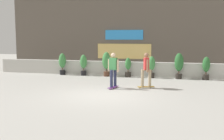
% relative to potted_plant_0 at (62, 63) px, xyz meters
% --- Properties ---
extents(ground_plane, '(48.00, 48.00, 0.00)m').
position_rel_potted_plant_0_xyz_m(ground_plane, '(4.36, -5.55, -0.79)').
color(ground_plane, '#B2AFA8').
extents(planter_wall, '(18.00, 0.40, 0.90)m').
position_rel_potted_plant_0_xyz_m(planter_wall, '(4.36, 0.45, -0.34)').
color(planter_wall, beige).
rests_on(planter_wall, ground).
extents(building_backdrop, '(20.00, 2.08, 6.50)m').
position_rel_potted_plant_0_xyz_m(building_backdrop, '(4.36, 4.45, 2.46)').
color(building_backdrop, '#60564C').
rests_on(building_backdrop, ground).
extents(potted_plant_0, '(0.46, 0.46, 1.39)m').
position_rel_potted_plant_0_xyz_m(potted_plant_0, '(0.00, 0.00, 0.00)').
color(potted_plant_0, black).
rests_on(potted_plant_0, ground).
extents(potted_plant_1, '(0.43, 0.43, 1.33)m').
position_rel_potted_plant_0_xyz_m(potted_plant_1, '(1.46, 0.00, -0.05)').
color(potted_plant_1, black).
rests_on(potted_plant_1, ground).
extents(potted_plant_2, '(0.52, 0.52, 1.51)m').
position_rel_potted_plant_0_xyz_m(potted_plant_2, '(2.97, 0.00, 0.09)').
color(potted_plant_2, brown).
rests_on(potted_plant_2, ground).
extents(potted_plant_3, '(0.36, 0.36, 1.19)m').
position_rel_potted_plant_0_xyz_m(potted_plant_3, '(4.34, 0.00, -0.17)').
color(potted_plant_3, '#2D2823').
rests_on(potted_plant_3, ground).
extents(potted_plant_4, '(0.41, 0.41, 1.30)m').
position_rel_potted_plant_0_xyz_m(potted_plant_4, '(5.77, 0.00, -0.07)').
color(potted_plant_4, '#2D2823').
rests_on(potted_plant_4, ground).
extents(potted_plant_5, '(0.52, 0.52, 1.51)m').
position_rel_potted_plant_0_xyz_m(potted_plant_5, '(7.36, -0.00, 0.09)').
color(potted_plant_5, '#2D2823').
rests_on(potted_plant_5, ground).
extents(potted_plant_6, '(0.43, 0.43, 1.32)m').
position_rel_potted_plant_0_xyz_m(potted_plant_6, '(8.87, -0.00, -0.05)').
color(potted_plant_6, '#2D2823').
rests_on(potted_plant_6, ground).
extents(skater_far_right, '(0.55, 0.82, 1.70)m').
position_rel_potted_plant_0_xyz_m(skater_far_right, '(4.38, -3.89, 0.15)').
color(skater_far_right, '#72338C').
rests_on(skater_far_right, ground).
extents(skater_mid_plaza, '(0.82, 0.53, 1.70)m').
position_rel_potted_plant_0_xyz_m(skater_mid_plaza, '(5.88, -3.43, 0.15)').
color(skater_mid_plaza, '#BF8C26').
rests_on(skater_mid_plaza, ground).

